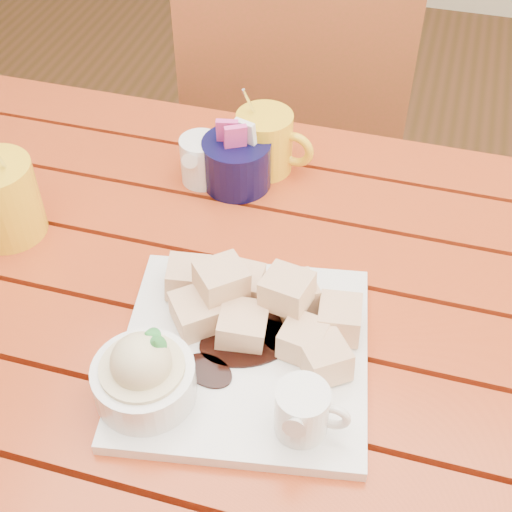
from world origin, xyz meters
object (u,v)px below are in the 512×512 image
(table, at_px, (255,350))
(coffee_mug_right, at_px, (266,141))
(dessert_plate, at_px, (226,350))
(chair_far, at_px, (290,137))

(table, xyz_separation_m, coffee_mug_right, (-0.06, 0.26, 0.16))
(dessert_plate, distance_m, chair_far, 0.84)
(table, xyz_separation_m, chair_far, (-0.11, 0.68, -0.13))
(dessert_plate, xyz_separation_m, chair_far, (-0.11, 0.79, -0.27))
(coffee_mug_right, relative_size, chair_far, 0.15)
(table, bearing_deg, dessert_plate, -91.16)
(coffee_mug_right, bearing_deg, table, -70.41)
(chair_far, bearing_deg, coffee_mug_right, 83.01)
(dessert_plate, distance_m, coffee_mug_right, 0.38)
(table, xyz_separation_m, dessert_plate, (-0.00, -0.11, 0.14))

